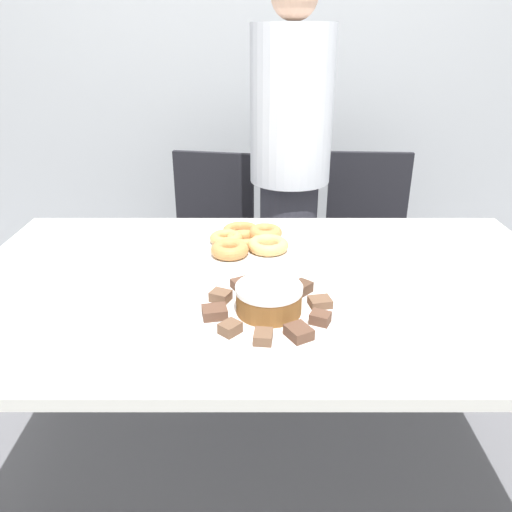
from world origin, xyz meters
name	(u,v)px	position (x,y,z in m)	size (l,w,h in m)	color
ground_plane	(266,476)	(0.00, 0.00, 0.00)	(12.00, 12.00, 0.00)	slate
wall_back	(264,50)	(0.00, 1.60, 1.30)	(8.00, 0.05, 2.60)	#B2B7BC
table	(268,303)	(0.00, 0.00, 0.67)	(1.71, 1.00, 0.75)	silver
person_standing	(292,169)	(0.12, 0.88, 0.84)	(0.34, 0.34, 1.60)	#383842
office_chair_left	(209,253)	(-0.27, 0.98, 0.40)	(0.52, 0.52, 0.86)	black
office_chair_right	(369,253)	(0.51, 0.98, 0.40)	(0.47, 0.47, 0.86)	black
plate_cake	(270,313)	(0.00, -0.19, 0.76)	(0.36, 0.36, 0.01)	white
plate_donuts	(246,244)	(-0.07, 0.24, 0.76)	(0.35, 0.35, 0.01)	white
frosted_cake	(270,299)	(0.00, -0.19, 0.80)	(0.16, 0.16, 0.07)	brown
lamington_0	(244,285)	(-0.07, -0.08, 0.77)	(0.07, 0.07, 0.02)	brown
lamington_1	(222,296)	(-0.12, -0.14, 0.77)	(0.06, 0.06, 0.02)	brown
lamington_2	(216,312)	(-0.13, -0.22, 0.77)	(0.07, 0.06, 0.02)	brown
lamington_3	(232,328)	(-0.09, -0.29, 0.77)	(0.06, 0.06, 0.03)	brown
lamington_4	(265,337)	(-0.02, -0.32, 0.77)	(0.05, 0.05, 0.02)	brown
lamington_5	(300,332)	(0.06, -0.31, 0.77)	(0.07, 0.07, 0.03)	brown
lamington_6	(322,318)	(0.12, -0.25, 0.77)	(0.06, 0.05, 0.03)	brown
lamington_7	(321,302)	(0.13, -0.17, 0.77)	(0.06, 0.05, 0.02)	brown
lamington_8	(303,288)	(0.09, -0.10, 0.78)	(0.06, 0.06, 0.03)	#513828
lamington_9	(274,282)	(0.01, -0.06, 0.78)	(0.04, 0.05, 0.03)	brown
donut_0	(246,239)	(-0.07, 0.24, 0.78)	(0.11, 0.11, 0.03)	#D18E4C
donut_1	(266,233)	(0.00, 0.28, 0.78)	(0.11, 0.11, 0.04)	#C68447
donut_2	(243,230)	(-0.08, 0.31, 0.78)	(0.12, 0.12, 0.03)	#C68447
donut_3	(228,238)	(-0.13, 0.24, 0.78)	(0.10, 0.10, 0.03)	tan
donut_4	(231,249)	(-0.11, 0.14, 0.78)	(0.12, 0.12, 0.04)	#C68447
donut_5	(270,245)	(0.01, 0.18, 0.78)	(0.13, 0.13, 0.04)	#E5AD66
napkin	(436,274)	(0.48, 0.03, 0.75)	(0.13, 0.12, 0.01)	white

